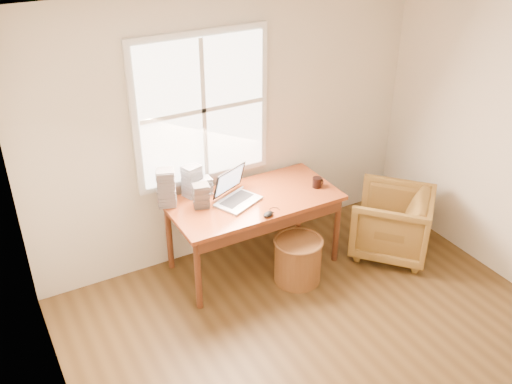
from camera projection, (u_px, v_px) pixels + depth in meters
room_shell at (369, 233)px, 3.79m from camera, size 4.04×4.54×2.64m
desk at (254, 200)px, 5.34m from camera, size 1.60×0.80×0.04m
armchair at (391, 222)px, 5.72m from camera, size 1.05×1.05×0.68m
wicker_stool at (298, 260)px, 5.37m from camera, size 0.48×0.48×0.44m
laptop at (238, 187)px, 5.18m from camera, size 0.58×0.59×0.33m
mouse at (268, 214)px, 5.04m from camera, size 0.13×0.11×0.04m
coffee_mug at (317, 182)px, 5.49m from camera, size 0.09×0.09×0.10m
cd_stack_a at (192, 181)px, 5.31m from camera, size 0.20×0.18×0.31m
cd_stack_b at (201, 196)px, 5.15m from camera, size 0.17×0.16×0.22m
cd_stack_c at (166, 188)px, 5.13m from camera, size 0.20×0.19×0.36m
cd_stack_d at (205, 186)px, 5.36m from camera, size 0.14×0.12×0.17m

